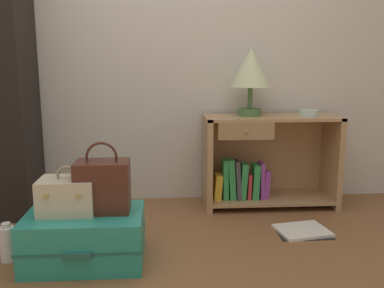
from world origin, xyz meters
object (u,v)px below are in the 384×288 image
handbag (103,186)px  bottle (8,243)px  table_lamp (251,70)px  train_case (68,195)px  bowl (309,113)px  suitcase_large (85,237)px  bookshelf (263,162)px  open_book_on_floor (302,231)px

handbag → bottle: (-0.52, 0.01, -0.32)m
bottle → table_lamp: bearing=29.5°
table_lamp → train_case: bearing=-143.1°
handbag → bowl: bearing=29.5°
suitcase_large → bottle: size_ratio=2.92×
table_lamp → train_case: (-1.15, -0.86, -0.64)m
table_lamp → handbag: 1.41m
bookshelf → open_book_on_floor: size_ratio=2.76×
table_lamp → bottle: table_lamp is taller
bookshelf → bowl: bowl is taller
suitcase_large → handbag: size_ratio=1.65×
bookshelf → suitcase_large: (-1.17, -0.86, -0.19)m
bottle → bowl: bearing=22.2°
bowl → open_book_on_floor: bowl is taller
handbag → bottle: bearing=179.4°
suitcase_large → open_book_on_floor: suitcase_large is taller
table_lamp → handbag: bearing=-138.6°
table_lamp → train_case: size_ratio=1.67×
open_book_on_floor → handbag: bearing=-166.9°
table_lamp → open_book_on_floor: bearing=-66.9°
train_case → bottle: size_ratio=1.36×
train_case → bowl: bearing=27.0°
table_lamp → suitcase_large: 1.63m
handbag → table_lamp: bearing=41.4°
suitcase_large → bookshelf: bearing=36.4°
bookshelf → suitcase_large: size_ratio=1.56×
train_case → open_book_on_floor: (1.39, 0.29, -0.36)m
bowl → train_case: bearing=-153.0°
bowl → handbag: 1.62m
bookshelf → bowl: bearing=-8.6°
table_lamp → bottle: bearing=-150.5°
bookshelf → bottle: bookshelf is taller
train_case → bottle: bearing=176.8°
table_lamp → bookshelf: bearing=-7.4°
suitcase_large → train_case: 0.25m
bowl → train_case: size_ratio=0.47×
train_case → handbag: size_ratio=0.77×
table_lamp → open_book_on_floor: 1.17m
bowl → table_lamp: bearing=171.7°
bookshelf → train_case: (-1.26, -0.85, 0.04)m
handbag → bottle: 0.61m
bowl → bottle: (-1.91, -0.78, -0.60)m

